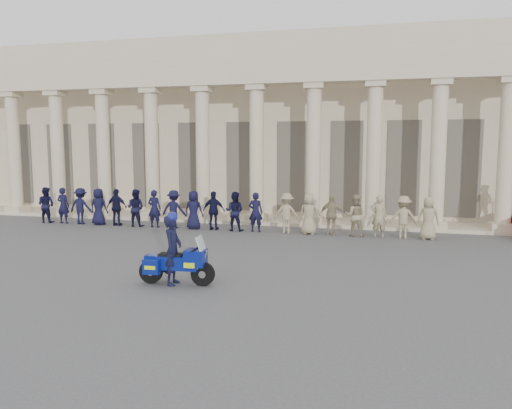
% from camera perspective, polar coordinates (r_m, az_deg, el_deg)
% --- Properties ---
extents(ground, '(90.00, 90.00, 0.00)m').
position_cam_1_polar(ground, '(15.16, -2.67, -7.00)').
color(ground, '#49494B').
rests_on(ground, ground).
extents(building, '(40.00, 12.50, 9.00)m').
position_cam_1_polar(building, '(29.15, 5.90, 8.57)').
color(building, '#C2B191').
rests_on(building, ground).
extents(officer_rank, '(17.79, 0.63, 1.67)m').
position_cam_1_polar(officer_rank, '(21.28, -4.34, -0.72)').
color(officer_rank, black).
rests_on(officer_rank, ground).
extents(motorcycle, '(2.04, 0.85, 1.31)m').
position_cam_1_polar(motorcycle, '(13.20, -9.00, -6.64)').
color(motorcycle, black).
rests_on(motorcycle, ground).
extents(rider, '(0.48, 0.69, 1.92)m').
position_cam_1_polar(rider, '(13.15, -9.50, -5.00)').
color(rider, black).
rests_on(rider, ground).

